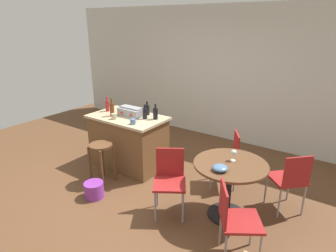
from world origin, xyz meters
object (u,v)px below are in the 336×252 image
at_px(folding_chair_near, 170,177).
at_px(bottle_3, 112,109).
at_px(cup_1, 114,116).
at_px(folding_chair_left, 290,178).
at_px(toolbox, 131,112).
at_px(wooden_stool, 101,154).
at_px(folding_chair_right, 227,155).
at_px(bottle_2, 155,113).
at_px(cup_0, 133,122).
at_px(serving_bowl, 220,168).
at_px(bottle_1, 107,106).
at_px(bottle_4, 147,110).
at_px(dining_table, 230,176).
at_px(kitchen_island, 129,141).
at_px(folding_chair_far, 234,217).
at_px(plastic_bucket, 94,190).
at_px(bottle_0, 145,113).
at_px(wine_glass, 234,153).

bearing_deg(folding_chair_near, bottle_3, 160.07).
relative_size(bottle_3, cup_1, 2.69).
xyz_separation_m(folding_chair_near, folding_chair_left, (1.26, 0.85, 0.00)).
bearing_deg(toolbox, cup_1, -111.00).
relative_size(wooden_stool, folding_chair_right, 0.74).
height_order(bottle_2, cup_0, bottle_2).
relative_size(folding_chair_near, serving_bowl, 4.72).
distance_m(wooden_stool, bottle_2, 1.05).
xyz_separation_m(folding_chair_left, bottle_1, (-3.08, -0.14, 0.49)).
relative_size(bottle_1, cup_1, 2.32).
xyz_separation_m(folding_chair_right, cup_0, (-1.33, -0.58, 0.43)).
bearing_deg(bottle_4, wooden_stool, -100.11).
xyz_separation_m(toolbox, bottle_3, (-0.25, -0.19, 0.05)).
bearing_deg(folding_chair_right, bottle_4, -177.03).
bearing_deg(folding_chair_left, folding_chair_right, 169.70).
distance_m(dining_table, bottle_3, 2.26).
bearing_deg(toolbox, dining_table, -11.76).
xyz_separation_m(kitchen_island, folding_chair_left, (2.59, 0.17, 0.06)).
bearing_deg(folding_chair_right, cup_1, -162.06).
bearing_deg(folding_chair_near, wooden_stool, 178.89).
bearing_deg(cup_1, toolbox, 69.00).
relative_size(bottle_2, serving_bowl, 1.38).
relative_size(bottle_3, serving_bowl, 1.70).
xyz_separation_m(wooden_stool, cup_0, (0.29, 0.42, 0.46)).
height_order(folding_chair_far, bottle_2, bottle_2).
bearing_deg(bottle_1, bottle_4, 18.80).
distance_m(folding_chair_far, bottle_4, 2.48).
height_order(bottle_3, plastic_bucket, bottle_3).
height_order(toolbox, bottle_2, bottle_2).
distance_m(bottle_3, cup_0, 0.57).
bearing_deg(bottle_2, folding_chair_far, -31.24).
relative_size(kitchen_island, dining_table, 1.41).
relative_size(wooden_stool, serving_bowl, 3.49).
height_order(folding_chair_left, bottle_1, bottle_1).
height_order(bottle_4, cup_1, bottle_4).
height_order(dining_table, bottle_0, bottle_0).
relative_size(bottle_0, bottle_1, 0.90).
bearing_deg(wine_glass, bottle_3, 176.66).
distance_m(folding_chair_far, cup_0, 2.15).
bearing_deg(folding_chair_far, bottle_3, 161.63).
distance_m(bottle_1, cup_1, 0.48).
distance_m(folding_chair_left, bottle_0, 2.32).
bearing_deg(toolbox, folding_chair_right, 9.45).
bearing_deg(cup_0, wooden_stool, -124.34).
bearing_deg(folding_chair_left, bottle_0, -177.48).
relative_size(wooden_stool, bottle_1, 2.39).
bearing_deg(kitchen_island, folding_chair_left, 3.67).
relative_size(folding_chair_near, bottle_4, 3.74).
bearing_deg(bottle_3, bottle_2, 21.96).
distance_m(kitchen_island, dining_table, 2.02).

